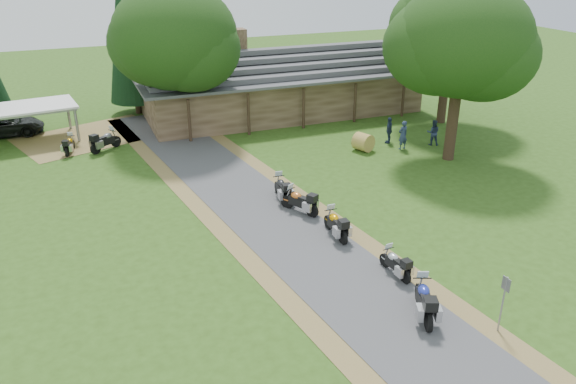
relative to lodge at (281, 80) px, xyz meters
name	(u,v)px	position (x,y,z in m)	size (l,w,h in m)	color
ground	(360,294)	(-6.00, -24.00, -2.45)	(120.00, 120.00, 0.00)	#2E4C15
driveway	(305,247)	(-6.50, -20.00, -2.45)	(46.00, 46.00, 0.00)	#49484B
lodge	(281,80)	(0.00, 0.00, 0.00)	(21.40, 9.40, 4.90)	brown
carport	(33,123)	(-17.43, -0.54, -1.27)	(5.44, 3.63, 2.36)	white
car_dark_suv	(3,121)	(-19.34, 1.30, -1.41)	(5.42, 2.31, 2.08)	black
motorcycle_row_a	(425,299)	(-4.56, -25.95, -1.74)	(2.07, 0.68, 1.42)	#232F9B
motorcycle_row_b	(395,262)	(-4.09, -23.30, -1.88)	(1.67, 0.54, 1.14)	#B3B7BC
motorcycle_row_c	(336,223)	(-4.87, -19.62, -1.80)	(1.91, 0.62, 1.31)	#DE9500
motorcycle_row_d	(300,200)	(-5.43, -16.82, -1.79)	(1.94, 0.63, 1.33)	orange
motorcycle_row_e	(282,188)	(-5.68, -15.13, -1.79)	(1.93, 0.63, 1.32)	black
motorcycle_carport_a	(69,144)	(-15.41, -3.89, -1.87)	(1.70, 0.56, 1.16)	#E69C00
motorcycle_carport_b	(105,140)	(-13.29, -4.22, -1.75)	(2.04, 0.67, 1.39)	slate
person_a	(403,133)	(4.07, -10.79, -1.38)	(0.61, 0.44, 2.14)	navy
person_b	(433,130)	(6.30, -10.83, -1.48)	(0.55, 0.40, 1.94)	navy
person_c	(389,128)	(3.89, -9.45, -1.45)	(0.57, 0.41, 2.00)	navy
hay_bale	(363,142)	(1.65, -10.14, -1.90)	(1.11, 1.11, 1.01)	#A47F3C
sign_post	(502,305)	(-2.70, -27.60, -1.39)	(0.38, 0.06, 2.12)	gray
oak_lodge_left	(176,57)	(-8.29, -3.16, 2.83)	(7.89, 7.89, 10.57)	#153610
oak_lodge_right	(450,40)	(9.79, -6.86, 3.39)	(7.35, 7.35, 11.69)	#153610
oak_driveway	(460,64)	(5.72, -13.33, 3.23)	(7.59, 7.59, 11.36)	#153610
cedar_near	(129,25)	(-10.23, 3.59, 4.03)	(3.85, 3.85, 12.95)	black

